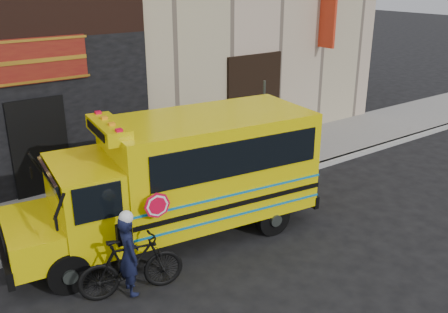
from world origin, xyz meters
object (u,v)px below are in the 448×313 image
object	(u,v)px
sign_pole	(264,130)
cyclist	(129,257)
school_bus	(183,174)
bicycle	(131,266)

from	to	relation	value
sign_pole	cyclist	distance (m)	5.84
school_bus	bicycle	world-z (taller)	school_bus
bicycle	cyclist	distance (m)	0.20
school_bus	cyclist	distance (m)	2.54
bicycle	cyclist	bearing A→B (deg)	112.84
bicycle	cyclist	xyz separation A→B (m)	(-0.03, -0.01, 0.19)
bicycle	sign_pole	bearing A→B (deg)	-51.45
school_bus	bicycle	xyz separation A→B (m)	(-1.99, -1.35, -0.92)
sign_pole	bicycle	world-z (taller)	sign_pole
school_bus	cyclist	bearing A→B (deg)	-146.13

